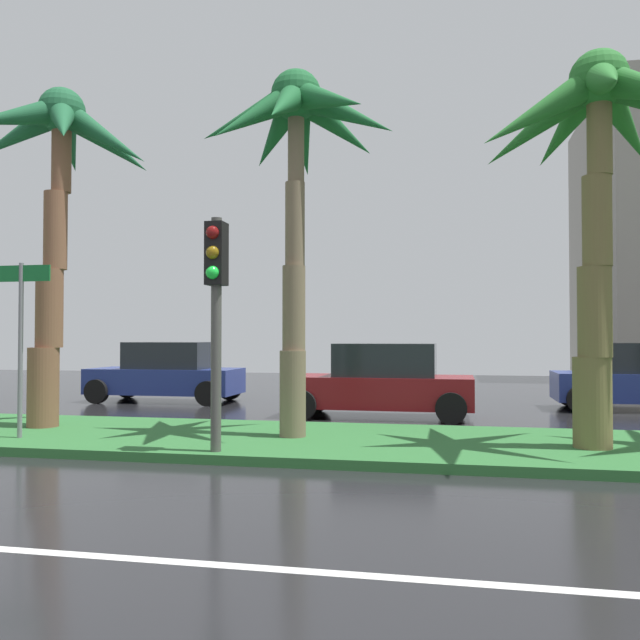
{
  "coord_description": "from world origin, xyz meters",
  "views": [
    {
      "loc": [
        5.81,
        -3.23,
        1.88
      ],
      "look_at": [
        2.68,
        12.01,
        2.27
      ],
      "focal_mm": 37.36,
      "sensor_mm": 36.0,
      "label": 1
    }
  ],
  "objects_px": {
    "palm_tree_centre": "(296,139)",
    "street_name_sign": "(21,325)",
    "traffic_signal_median_right": "(216,290)",
    "car_in_traffic_second": "(381,382)",
    "palm_tree_centre_right": "(598,144)",
    "car_in_traffic_leading": "(167,373)",
    "palm_tree_centre_left": "(60,169)"
  },
  "relations": [
    {
      "from": "traffic_signal_median_right",
      "to": "street_name_sign",
      "type": "relative_size",
      "value": 1.18
    },
    {
      "from": "palm_tree_centre_right",
      "to": "car_in_traffic_second",
      "type": "height_order",
      "value": "palm_tree_centre_right"
    },
    {
      "from": "traffic_signal_median_right",
      "to": "street_name_sign",
      "type": "distance_m",
      "value": 3.87
    },
    {
      "from": "traffic_signal_median_right",
      "to": "car_in_traffic_second",
      "type": "distance_m",
      "value": 6.5
    },
    {
      "from": "palm_tree_centre_left",
      "to": "car_in_traffic_second",
      "type": "height_order",
      "value": "palm_tree_centre_left"
    },
    {
      "from": "street_name_sign",
      "to": "car_in_traffic_leading",
      "type": "bearing_deg",
      "value": 96.34
    },
    {
      "from": "palm_tree_centre_left",
      "to": "car_in_traffic_leading",
      "type": "xyz_separation_m",
      "value": [
        -0.6,
        6.29,
        -4.34
      ]
    },
    {
      "from": "palm_tree_centre_right",
      "to": "car_in_traffic_second",
      "type": "distance_m",
      "value": 7.25
    },
    {
      "from": "car_in_traffic_second",
      "to": "street_name_sign",
      "type": "bearing_deg",
      "value": 43.47
    },
    {
      "from": "palm_tree_centre_right",
      "to": "car_in_traffic_leading",
      "type": "height_order",
      "value": "palm_tree_centre_right"
    },
    {
      "from": "palm_tree_centre",
      "to": "car_in_traffic_leading",
      "type": "relative_size",
      "value": 1.51
    },
    {
      "from": "palm_tree_centre_right",
      "to": "car_in_traffic_second",
      "type": "bearing_deg",
      "value": 130.52
    },
    {
      "from": "street_name_sign",
      "to": "car_in_traffic_second",
      "type": "relative_size",
      "value": 0.7
    },
    {
      "from": "palm_tree_centre_right",
      "to": "traffic_signal_median_right",
      "type": "bearing_deg",
      "value": -166.21
    },
    {
      "from": "palm_tree_centre_left",
      "to": "car_in_traffic_leading",
      "type": "bearing_deg",
      "value": 95.48
    },
    {
      "from": "street_name_sign",
      "to": "car_in_traffic_second",
      "type": "height_order",
      "value": "street_name_sign"
    },
    {
      "from": "car_in_traffic_leading",
      "to": "street_name_sign",
      "type": "bearing_deg",
      "value": 96.34
    },
    {
      "from": "traffic_signal_median_right",
      "to": "street_name_sign",
      "type": "xyz_separation_m",
      "value": [
        -3.78,
        0.64,
        -0.51
      ]
    },
    {
      "from": "palm_tree_centre_left",
      "to": "palm_tree_centre_right",
      "type": "bearing_deg",
      "value": -4.26
    },
    {
      "from": "palm_tree_centre_left",
      "to": "car_in_traffic_second",
      "type": "distance_m",
      "value": 8.26
    },
    {
      "from": "traffic_signal_median_right",
      "to": "street_name_sign",
      "type": "bearing_deg",
      "value": 170.37
    },
    {
      "from": "palm_tree_centre_left",
      "to": "palm_tree_centre",
      "type": "relative_size",
      "value": 1.02
    },
    {
      "from": "traffic_signal_median_right",
      "to": "palm_tree_centre_left",
      "type": "bearing_deg",
      "value": 152.13
    },
    {
      "from": "palm_tree_centre",
      "to": "street_name_sign",
      "type": "height_order",
      "value": "palm_tree_centre"
    },
    {
      "from": "palm_tree_centre_right",
      "to": "car_in_traffic_second",
      "type": "relative_size",
      "value": 1.44
    },
    {
      "from": "traffic_signal_median_right",
      "to": "car_in_traffic_leading",
      "type": "distance_m",
      "value": 9.79
    },
    {
      "from": "car_in_traffic_leading",
      "to": "palm_tree_centre_left",
      "type": "bearing_deg",
      "value": 95.48
    },
    {
      "from": "palm_tree_centre_left",
      "to": "palm_tree_centre_right",
      "type": "relative_size",
      "value": 1.07
    },
    {
      "from": "palm_tree_centre_left",
      "to": "car_in_traffic_second",
      "type": "bearing_deg",
      "value": 33.09
    },
    {
      "from": "palm_tree_centre_right",
      "to": "traffic_signal_median_right",
      "type": "xyz_separation_m",
      "value": [
        -5.74,
        -1.41,
        -2.3
      ]
    },
    {
      "from": "palm_tree_centre_left",
      "to": "car_in_traffic_second",
      "type": "xyz_separation_m",
      "value": [
        5.89,
        3.84,
        -4.34
      ]
    },
    {
      "from": "palm_tree_centre_right",
      "to": "car_in_traffic_second",
      "type": "xyz_separation_m",
      "value": [
        -3.9,
        4.56,
        -4.06
      ]
    }
  ]
}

